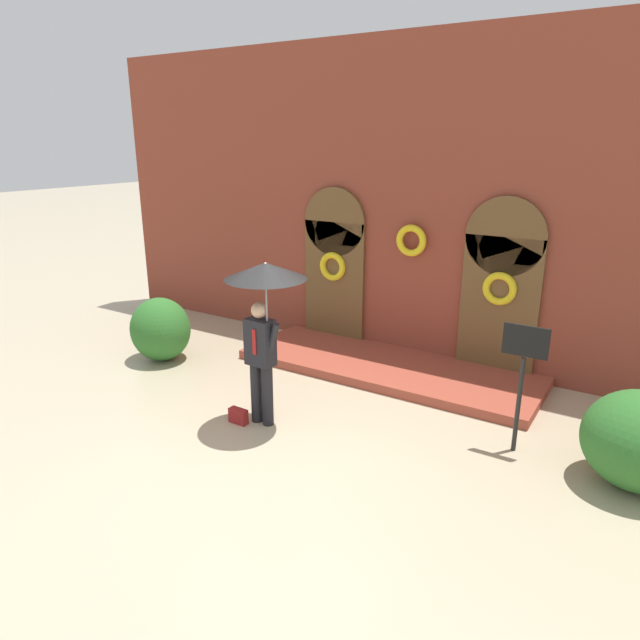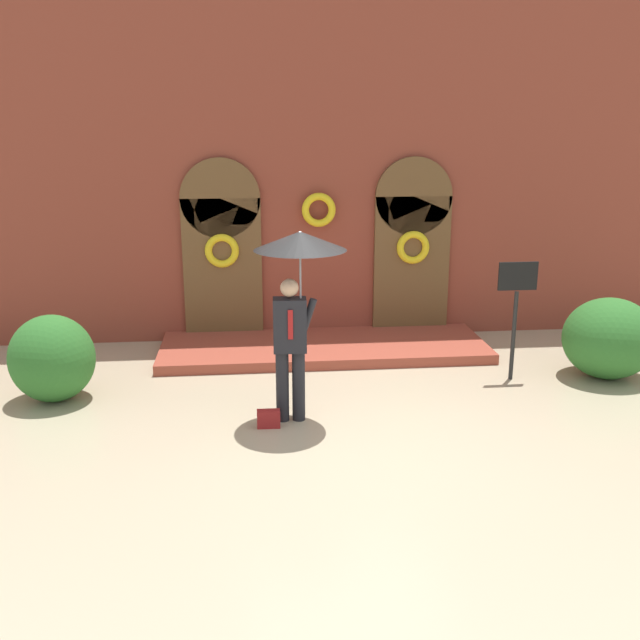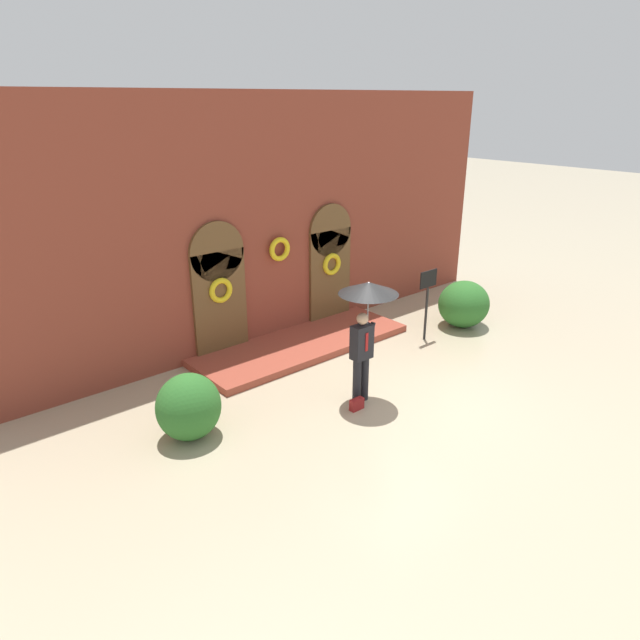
# 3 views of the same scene
# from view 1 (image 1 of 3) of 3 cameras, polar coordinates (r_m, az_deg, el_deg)

# --- Properties ---
(ground_plane) EXTENTS (80.00, 80.00, 0.00)m
(ground_plane) POSITION_cam_1_polar(r_m,az_deg,el_deg) (7.74, -3.39, -12.63)
(ground_plane) COLOR tan
(building_facade) EXTENTS (14.00, 2.30, 5.60)m
(building_facade) POSITION_cam_1_polar(r_m,az_deg,el_deg) (10.41, 9.93, 10.67)
(building_facade) COLOR brown
(building_facade) RESTS_ON ground
(person_with_umbrella) EXTENTS (1.10, 1.10, 2.36)m
(person_with_umbrella) POSITION_cam_1_polar(r_m,az_deg,el_deg) (7.63, -5.59, 2.47)
(person_with_umbrella) COLOR black
(person_with_umbrella) RESTS_ON ground
(handbag) EXTENTS (0.28, 0.12, 0.22)m
(handbag) POSITION_cam_1_polar(r_m,az_deg,el_deg) (8.36, -8.17, -9.48)
(handbag) COLOR maroon
(handbag) RESTS_ON ground
(sign_post) EXTENTS (0.56, 0.06, 1.72)m
(sign_post) POSITION_cam_1_polar(r_m,az_deg,el_deg) (7.60, 19.60, -4.54)
(sign_post) COLOR black
(sign_post) RESTS_ON ground
(shrub_left) EXTENTS (1.11, 1.05, 1.17)m
(shrub_left) POSITION_cam_1_polar(r_m,az_deg,el_deg) (10.80, -15.67, -0.90)
(shrub_left) COLOR #2D6B28
(shrub_left) RESTS_ON ground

